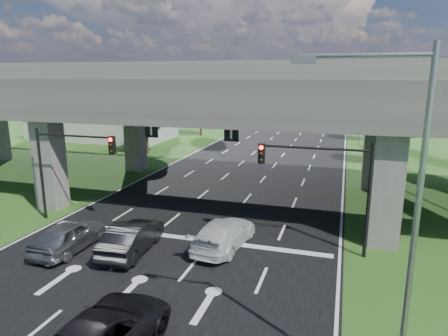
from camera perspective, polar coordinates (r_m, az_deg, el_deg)
The scene contains 19 objects.
ground at distance 20.78m, azimuth -9.78°, elevation -13.46°, with size 160.00×160.00×0.00m, color #2B4917.
road at distance 29.35m, azimuth -1.01°, elevation -5.19°, with size 18.00×120.00×0.03m, color black.
overpass at distance 29.81m, azimuth 0.13°, elevation 10.59°, with size 80.00×15.00×10.00m.
warehouse at distance 62.48m, azimuth -16.93°, elevation 5.89°, with size 20.00×10.00×4.00m, color #9E9E99.
signal_right at distance 21.07m, azimuth 14.29°, elevation -1.14°, with size 5.76×0.54×6.00m.
signal_left at distance 26.72m, azimuth -21.45°, elevation 1.32°, with size 5.76×0.54×6.00m.
streetlight_near at distance 11.13m, azimuth 23.83°, elevation -5.71°, with size 3.38×0.25×10.00m.
streetlight_far at distance 40.67m, azimuth 19.15°, elevation 7.62°, with size 3.38×0.25×10.00m.
streetlight_beyond at distance 56.63m, azimuth 18.66°, elevation 9.00°, with size 3.38×0.25×10.00m.
tree_left_near at distance 48.33m, azimuth -11.07°, elevation 7.63°, with size 4.50×4.50×7.80m.
tree_left_mid at distance 56.84m, azimuth -9.95°, elevation 7.80°, with size 3.91×3.90×6.76m.
tree_left_far at distance 62.49m, azimuth -3.32°, elevation 9.33°, with size 4.80×4.80×8.32m.
tree_right_near at distance 44.98m, azimuth 22.63°, elevation 6.06°, with size 4.20×4.20×7.28m.
tree_right_mid at distance 53.27m, azimuth 25.05°, elevation 6.44°, with size 3.91×3.90×6.76m.
tree_right_far at distance 60.77m, azimuth 20.35°, elevation 8.13°, with size 4.50×4.50×7.80m.
car_silver at distance 23.19m, azimuth -21.20°, elevation -9.03°, with size 1.91×4.75×1.62m, color #96989D.
car_dark at distance 21.97m, azimuth -13.02°, elevation -9.62°, with size 1.77×5.07×1.67m, color black.
car_white at distance 22.06m, azimuth -0.01°, elevation -9.32°, with size 2.19×5.39×1.56m, color silver.
car_trailing at distance 14.92m, azimuth -16.98°, elevation -21.79°, with size 2.64×5.74×1.59m, color black.
Camera 1 is at (8.62, -16.51, 9.22)m, focal length 32.00 mm.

